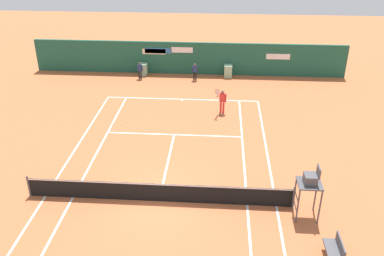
% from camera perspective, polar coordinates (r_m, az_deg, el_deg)
% --- Properties ---
extents(ground_plane, '(80.00, 80.00, 0.01)m').
position_cam_1_polar(ground_plane, '(19.68, -4.33, -8.95)').
color(ground_plane, '#BC6038').
extents(tennis_net, '(12.10, 0.10, 1.07)m').
position_cam_1_polar(tennis_net, '(18.92, -4.62, -8.74)').
color(tennis_net, '#4C4C51').
rests_on(tennis_net, ground_plane).
extents(sponsor_back_wall, '(25.00, 1.02, 2.61)m').
position_cam_1_polar(sponsor_back_wall, '(33.79, -0.54, 9.50)').
color(sponsor_back_wall, '#1E5642').
rests_on(sponsor_back_wall, ground_plane).
extents(umpire_chair, '(1.00, 1.00, 2.52)m').
position_cam_1_polar(umpire_chair, '(18.00, 15.90, -7.27)').
color(umpire_chair, '#47474C').
rests_on(umpire_chair, ground_plane).
extents(player_bench, '(0.54, 1.20, 0.88)m').
position_cam_1_polar(player_bench, '(17.01, 19.11, -15.37)').
color(player_bench, '#38383D').
rests_on(player_bench, ground_plane).
extents(player_on_baseline, '(0.75, 0.67, 1.84)m').
position_cam_1_polar(player_on_baseline, '(26.93, 4.16, 3.94)').
color(player_on_baseline, red).
rests_on(player_on_baseline, ground_plane).
extents(ball_kid_left_post, '(0.45, 0.20, 1.36)m').
position_cam_1_polar(ball_kid_left_post, '(32.56, 0.40, 7.89)').
color(ball_kid_left_post, black).
rests_on(ball_kid_left_post, ground_plane).
extents(ball_kid_right_post, '(0.45, 0.21, 1.36)m').
position_cam_1_polar(ball_kid_right_post, '(33.10, -7.17, 8.01)').
color(ball_kid_right_post, black).
rests_on(ball_kid_right_post, ground_plane).
extents(tennis_ball_near_service_line, '(0.07, 0.07, 0.07)m').
position_cam_1_polar(tennis_ball_near_service_line, '(26.33, -8.98, 0.87)').
color(tennis_ball_near_service_line, '#CCE033').
rests_on(tennis_ball_near_service_line, ground_plane).
extents(tennis_ball_mid_court, '(0.07, 0.07, 0.07)m').
position_cam_1_polar(tennis_ball_mid_court, '(25.70, 7.95, 0.26)').
color(tennis_ball_mid_court, '#CCE033').
rests_on(tennis_ball_mid_court, ground_plane).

